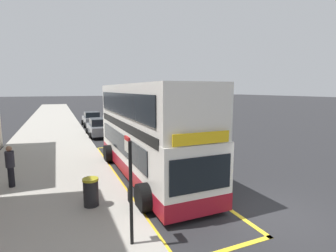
% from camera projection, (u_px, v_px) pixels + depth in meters
% --- Properties ---
extents(ground_plane, '(260.00, 260.00, 0.00)m').
position_uv_depth(ground_plane, '(105.00, 118.00, 37.53)').
color(ground_plane, '#28282B').
extents(pavement_near, '(6.00, 76.00, 0.14)m').
position_uv_depth(pavement_near, '(53.00, 120.00, 34.76)').
color(pavement_near, '#A39E93').
rests_on(pavement_near, ground).
extents(double_decker_bus, '(3.16, 10.37, 4.40)m').
position_uv_depth(double_decker_bus, '(146.00, 133.00, 12.41)').
color(double_decker_bus, white).
rests_on(double_decker_bus, ground).
extents(bus_bay_markings, '(3.05, 13.50, 0.01)m').
position_uv_depth(bus_bay_markings, '(146.00, 173.00, 12.76)').
color(bus_bay_markings, yellow).
rests_on(bus_bay_markings, ground).
extents(bus_stop_sign, '(0.09, 0.51, 2.82)m').
position_uv_depth(bus_stop_sign, '(130.00, 183.00, 6.58)').
color(bus_stop_sign, black).
rests_on(bus_stop_sign, pavement_near).
extents(parked_car_grey_kerbside, '(2.09, 4.20, 1.62)m').
position_uv_depth(parked_car_grey_kerbside, '(92.00, 119.00, 29.26)').
color(parked_car_grey_kerbside, slate).
rests_on(parked_car_grey_kerbside, ground).
extents(parked_car_maroon_distant, '(2.09, 4.20, 1.62)m').
position_uv_depth(parked_car_maroon_distant, '(129.00, 113.00, 36.34)').
color(parked_car_maroon_distant, maroon).
rests_on(parked_car_maroon_distant, ground).
extents(parked_car_grey_across, '(2.09, 4.20, 1.62)m').
position_uv_depth(parked_car_grey_across, '(99.00, 127.00, 22.77)').
color(parked_car_grey_across, slate).
rests_on(parked_car_grey_across, ground).
extents(pedestrian_further_back, '(0.34, 0.34, 1.74)m').
position_uv_depth(pedestrian_further_back, '(10.00, 165.00, 10.54)').
color(pedestrian_further_back, black).
rests_on(pedestrian_further_back, pavement_near).
extents(litter_bin, '(0.54, 0.54, 0.99)m').
position_uv_depth(litter_bin, '(91.00, 192.00, 8.88)').
color(litter_bin, black).
rests_on(litter_bin, pavement_near).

